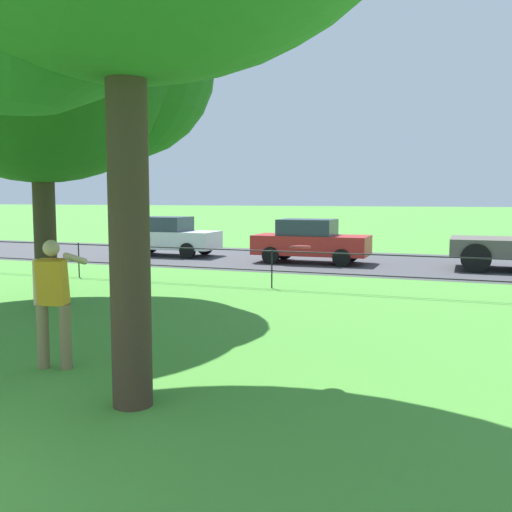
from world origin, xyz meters
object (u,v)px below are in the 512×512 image
object	(u,v)px
person_thrower	(53,299)
frisbee	(300,247)
tree_large_lawn	(51,42)
car_red_far_left	(310,241)
car_white_right	(167,236)

from	to	relation	value
person_thrower	frisbee	distance (m)	3.37
tree_large_lawn	car_red_far_left	size ratio (longest dim) A/B	2.09
tree_large_lawn	person_thrower	xyz separation A→B (m)	(3.40, -4.21, -4.67)
car_white_right	frisbee	bearing A→B (deg)	-54.27
person_thrower	frisbee	bearing A→B (deg)	17.72
car_white_right	car_red_far_left	world-z (taller)	same
car_white_right	car_red_far_left	bearing A→B (deg)	-4.40
person_thrower	car_red_far_left	xyz separation A→B (m)	(-0.19, 13.51, -0.16)
tree_large_lawn	frisbee	world-z (taller)	tree_large_lawn
person_thrower	car_red_far_left	bearing A→B (deg)	90.80
frisbee	tree_large_lawn	bearing A→B (deg)	153.85
person_thrower	car_white_right	world-z (taller)	person_thrower
tree_large_lawn	car_white_right	size ratio (longest dim) A/B	2.08
frisbee	car_red_far_left	xyz separation A→B (m)	(-3.33, 12.51, -0.88)
tree_large_lawn	frisbee	bearing A→B (deg)	-26.15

